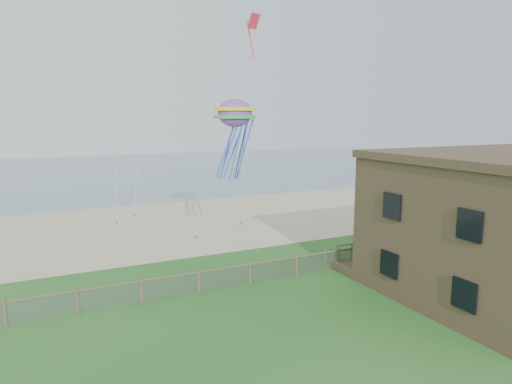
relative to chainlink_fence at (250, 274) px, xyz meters
The scene contains 8 objects.
ground 6.03m from the chainlink_fence, 90.00° to the right, with size 160.00×160.00×0.00m, color #21541D.
sand_beach 16.01m from the chainlink_fence, 90.00° to the left, with size 72.00×20.00×0.02m, color tan.
ocean 60.00m from the chainlink_fence, 90.00° to the left, with size 160.00×68.00×0.02m, color slate.
chainlink_fence is the anchor object (origin of this frame).
motel_deck 13.04m from the chainlink_fence, ahead, with size 15.00×2.00×0.50m, color brown.
picnic_table 7.80m from the chainlink_fence, 33.40° to the right, with size 1.75×1.32×0.74m, color brown, non-canonical shape.
octopus_kite 10.68m from the chainlink_fence, 72.13° to the left, with size 2.99×2.11×6.16m, color #E4245D, non-canonical shape.
kite_red 18.11m from the chainlink_fence, 62.94° to the left, with size 1.12×0.70×2.56m, color red, non-canonical shape.
Camera 1 is at (-10.37, -15.96, 9.14)m, focal length 32.00 mm.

